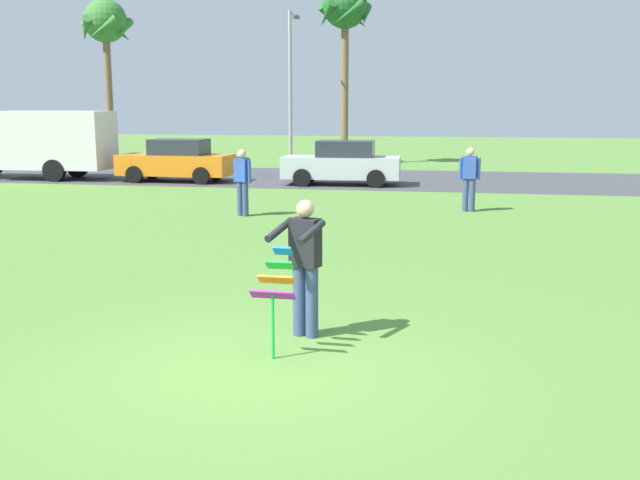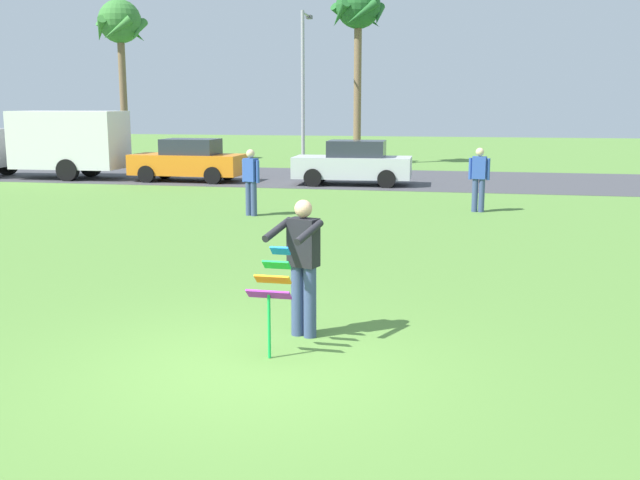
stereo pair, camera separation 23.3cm
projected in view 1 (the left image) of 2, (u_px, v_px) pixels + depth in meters
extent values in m
plane|color=#568438|center=(255.00, 367.00, 8.19)|extent=(120.00, 120.00, 0.00)
cube|color=#424247|center=(400.00, 179.00, 28.62)|extent=(120.00, 8.00, 0.01)
cylinder|color=#384772|center=(312.00, 302.00, 9.16)|extent=(0.16, 0.16, 0.90)
cylinder|color=#384772|center=(299.00, 301.00, 9.24)|extent=(0.16, 0.16, 0.90)
cube|color=black|center=(305.00, 243.00, 9.06)|extent=(0.41, 0.32, 0.60)
sphere|color=tan|center=(305.00, 209.00, 8.99)|extent=(0.22, 0.22, 0.22)
cylinder|color=black|center=(312.00, 232.00, 8.72)|extent=(0.26, 0.58, 0.24)
cylinder|color=black|center=(280.00, 230.00, 8.92)|extent=(0.26, 0.58, 0.24)
cube|color=blue|center=(283.00, 251.00, 8.72)|extent=(0.23, 0.14, 0.12)
cube|color=green|center=(279.00, 265.00, 8.59)|extent=(0.32, 0.15, 0.12)
cube|color=orange|center=(276.00, 280.00, 8.46)|extent=(0.42, 0.15, 0.12)
cube|color=purple|center=(272.00, 295.00, 8.32)|extent=(0.51, 0.15, 0.12)
cylinder|color=green|center=(273.00, 327.00, 8.39)|extent=(0.04, 0.04, 0.76)
cube|color=silver|center=(56.00, 140.00, 28.38)|extent=(4.26, 2.12, 2.20)
cylinder|color=black|center=(54.00, 171.00, 27.64)|extent=(0.85, 0.30, 0.84)
cylinder|color=black|center=(77.00, 167.00, 29.42)|extent=(0.85, 0.30, 0.84)
cube|color=orange|center=(176.00, 165.00, 27.65)|extent=(4.22, 1.75, 0.76)
cube|color=#282D38|center=(179.00, 147.00, 27.51)|extent=(2.03, 1.42, 0.60)
cylinder|color=black|center=(135.00, 175.00, 27.18)|extent=(0.64, 0.23, 0.64)
cylinder|color=black|center=(153.00, 171.00, 28.74)|extent=(0.64, 0.23, 0.64)
cylinder|color=black|center=(202.00, 176.00, 26.69)|extent=(0.64, 0.23, 0.64)
cylinder|color=black|center=(216.00, 172.00, 28.24)|extent=(0.64, 0.23, 0.64)
cube|color=silver|center=(341.00, 167.00, 26.53)|extent=(4.26, 1.87, 0.76)
cube|color=#282D38|center=(346.00, 149.00, 26.39)|extent=(2.07, 1.47, 0.60)
cylinder|color=black|center=(302.00, 178.00, 25.99)|extent=(0.65, 0.25, 0.64)
cylinder|color=black|center=(309.00, 174.00, 27.56)|extent=(0.65, 0.25, 0.64)
cylinder|color=black|center=(376.00, 179.00, 25.62)|extent=(0.65, 0.25, 0.64)
cylinder|color=black|center=(379.00, 174.00, 27.19)|extent=(0.65, 0.25, 0.64)
cylinder|color=brown|center=(109.00, 95.00, 36.56)|extent=(0.36, 0.36, 6.69)
sphere|color=#387A33|center=(105.00, 21.00, 35.92)|extent=(2.10, 2.10, 2.10)
cone|color=#387A33|center=(124.00, 30.00, 35.83)|extent=(0.44, 1.56, 1.28)
cone|color=#387A33|center=(120.00, 32.00, 36.82)|extent=(1.62, 0.90, 1.28)
cone|color=#387A33|center=(97.00, 32.00, 36.68)|extent=(1.27, 1.52, 1.28)
cone|color=#387A33|center=(86.00, 29.00, 35.60)|extent=(1.27, 1.52, 1.28)
cone|color=#387A33|center=(103.00, 28.00, 35.08)|extent=(1.62, 0.90, 1.28)
cylinder|color=brown|center=(345.00, 89.00, 34.99)|extent=(0.36, 0.36, 7.20)
sphere|color=#236028|center=(345.00, 6.00, 34.30)|extent=(2.10, 2.10, 2.10)
cone|color=#236028|center=(365.00, 15.00, 34.21)|extent=(0.44, 1.56, 1.28)
cone|color=#236028|center=(354.00, 18.00, 35.20)|extent=(1.62, 0.90, 1.28)
cone|color=#236028|center=(331.00, 17.00, 35.05)|extent=(1.27, 1.52, 1.28)
cone|color=#236028|center=(327.00, 15.00, 33.97)|extent=(1.27, 1.52, 1.28)
cone|color=#236028|center=(349.00, 13.00, 33.45)|extent=(1.62, 0.90, 1.28)
cylinder|color=#9E9EA3|center=(290.00, 90.00, 33.43)|extent=(0.16, 0.16, 7.00)
cylinder|color=#9E9EA3|center=(293.00, 14.00, 33.48)|extent=(0.10, 1.40, 0.10)
cube|color=#4C4C51|center=(296.00, 17.00, 34.12)|extent=(0.24, 0.44, 0.16)
cylinder|color=#384772|center=(240.00, 199.00, 19.23)|extent=(0.16, 0.16, 0.90)
cylinder|color=#384772|center=(245.00, 199.00, 19.13)|extent=(0.16, 0.16, 0.90)
cube|color=#2D4CA5|center=(242.00, 170.00, 19.04)|extent=(0.42, 0.35, 0.60)
sphere|color=beige|center=(242.00, 154.00, 18.97)|extent=(0.22, 0.22, 0.22)
cylinder|color=#2D4CA5|center=(235.00, 171.00, 19.19)|extent=(0.09, 0.09, 0.58)
cylinder|color=#2D4CA5|center=(249.00, 172.00, 18.92)|extent=(0.09, 0.09, 0.58)
cylinder|color=#384772|center=(472.00, 195.00, 19.96)|extent=(0.16, 0.16, 0.90)
cylinder|color=#384772|center=(465.00, 195.00, 20.02)|extent=(0.16, 0.16, 0.90)
cube|color=#2D4CA5|center=(470.00, 167.00, 19.85)|extent=(0.39, 0.28, 0.60)
sphere|color=beige|center=(470.00, 152.00, 19.78)|extent=(0.22, 0.22, 0.22)
cylinder|color=#2D4CA5|center=(479.00, 169.00, 19.78)|extent=(0.09, 0.09, 0.58)
cylinder|color=#2D4CA5|center=(461.00, 168.00, 19.94)|extent=(0.09, 0.09, 0.58)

